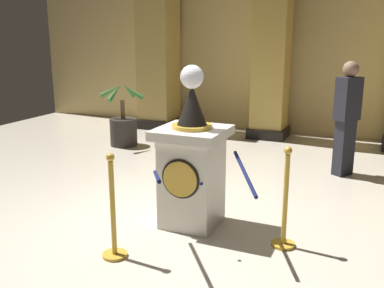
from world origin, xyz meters
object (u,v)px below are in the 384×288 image
pedestal_clock (192,165)px  stanchion_near (113,222)px  bystander_guest (347,116)px  potted_palm_left (123,127)px  stanchion_far (285,212)px

pedestal_clock → stanchion_near: 1.10m
bystander_guest → potted_palm_left: bearing=176.8°
stanchion_far → potted_palm_left: potted_palm_left is taller
stanchion_far → stanchion_near: bearing=-149.0°
pedestal_clock → stanchion_near: size_ratio=1.72×
pedestal_clock → stanchion_near: pedestal_clock is taller
stanchion_near → potted_palm_left: bearing=121.0°
pedestal_clock → stanchion_far: pedestal_clock is taller
stanchion_near → bystander_guest: bearing=63.5°
pedestal_clock → potted_palm_left: pedestal_clock is taller
stanchion_far → bystander_guest: 2.74m
stanchion_far → bystander_guest: (0.32, 2.66, 0.54)m
stanchion_near → bystander_guest: 3.98m
pedestal_clock → bystander_guest: pedestal_clock is taller
stanchion_far → potted_palm_left: 4.68m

